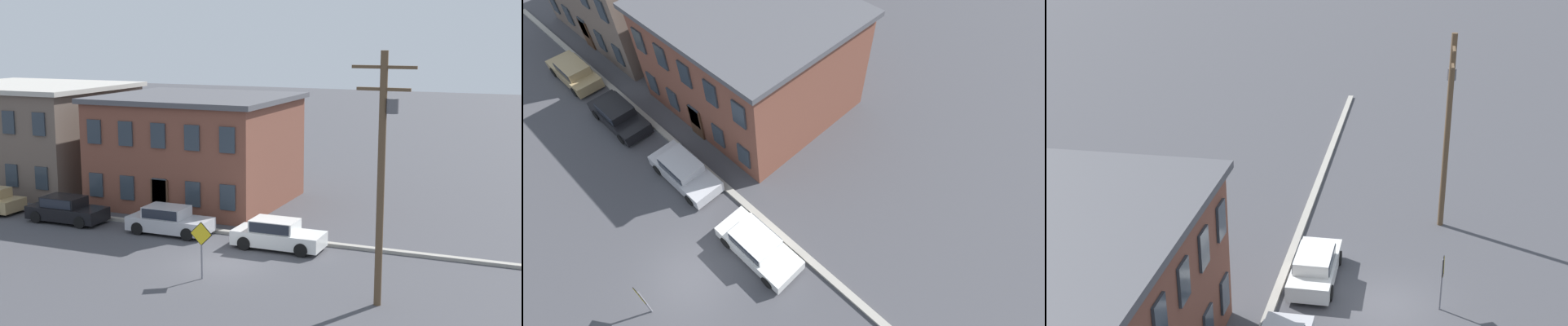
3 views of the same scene
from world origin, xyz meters
TOP-DOWN VIEW (x-y plane):
  - ground_plane at (0.00, 0.00)m, footprint 200.00×200.00m
  - kerb_strip at (0.00, 4.50)m, footprint 56.00×0.36m
  - apartment_midblock at (-6.85, 10.57)m, footprint 11.07×9.67m
  - car_white at (1.37, 3.09)m, footprint 4.40×1.92m
  - caution_sign at (0.06, -2.25)m, footprint 1.04×0.08m
  - utility_pole at (7.67, -2.27)m, footprint 2.40×0.44m

SIDE VIEW (x-z plane):
  - ground_plane at x=0.00m, z-range 0.00..0.00m
  - kerb_strip at x=0.00m, z-range 0.00..0.16m
  - car_white at x=1.37m, z-range 0.03..1.46m
  - caution_sign at x=0.06m, z-range 0.42..2.92m
  - apartment_midblock at x=-6.85m, z-range 0.01..6.56m
  - utility_pole at x=7.67m, z-range 0.59..10.25m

